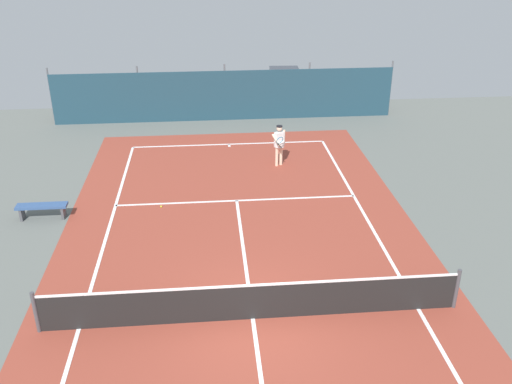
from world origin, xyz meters
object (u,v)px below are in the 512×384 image
tennis_player (279,142)px  parked_car (285,85)px  tennis_net (253,301)px  tennis_ball_near_player (161,206)px  courtside_bench (42,208)px

tennis_player → parked_car: (1.45, 8.89, -0.12)m
tennis_net → tennis_player: (1.85, 9.40, 0.45)m
tennis_ball_near_player → parked_car: (5.86, 12.14, 0.81)m
tennis_ball_near_player → parked_car: 13.51m
courtside_bench → tennis_net: bearing=-42.2°
parked_car → courtside_bench: bearing=-124.9°
tennis_net → parked_car: 18.59m
courtside_bench → parked_car: bearing=52.6°
tennis_ball_near_player → courtside_bench: 3.79m
tennis_net → tennis_ball_near_player: bearing=112.6°
tennis_player → parked_car: size_ratio=0.38×
tennis_net → courtside_bench: 8.52m
tennis_player → tennis_ball_near_player: bearing=8.2°
tennis_net → parked_car: size_ratio=2.37×
tennis_ball_near_player → parked_car: bearing=64.2°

